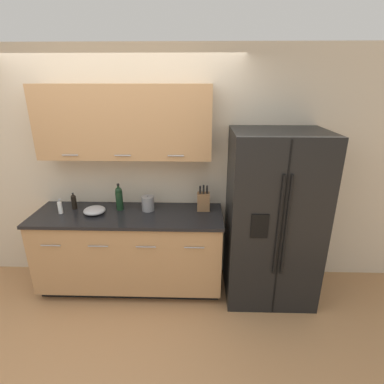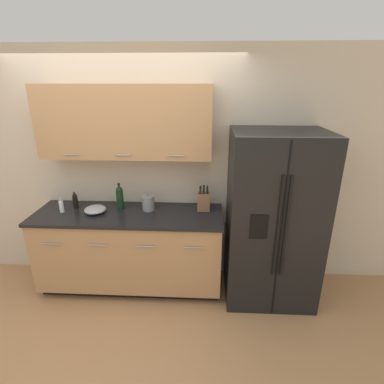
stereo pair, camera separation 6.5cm
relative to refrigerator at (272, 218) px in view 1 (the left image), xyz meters
The scene contains 10 objects.
ground_plane 1.98m from the refrigerator, 152.34° to the right, with size 14.00×14.00×0.00m, color #B27F51.
wall_back 1.68m from the refrigerator, 167.34° to the left, with size 10.00×0.39×2.60m.
counter_unit 1.58m from the refrigerator, behind, with size 2.01×0.64×0.92m.
refrigerator is the anchor object (origin of this frame).
knife_block 0.74m from the refrigerator, 167.34° to the left, with size 0.13×0.11×0.29m.
wine_bottle 1.64m from the refrigerator, behind, with size 0.08×0.08×0.30m.
soap_dispenser 2.23m from the refrigerator, behind, with size 0.05×0.05×0.17m.
oil_bottle 2.14m from the refrigerator, behind, with size 0.06×0.06×0.18m.
steel_canister 1.33m from the refrigerator, behind, with size 0.14×0.14×0.18m.
mixing_bowl 1.87m from the refrigerator, behind, with size 0.23×0.23×0.07m.
Camera 1 is at (0.81, -2.01, 2.24)m, focal length 28.00 mm.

